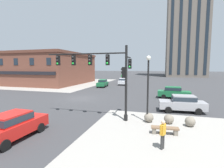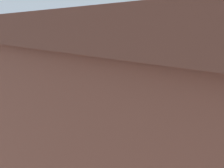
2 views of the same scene
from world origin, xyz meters
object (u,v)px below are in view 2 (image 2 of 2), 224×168
(car_main_northbound_far, at_px, (77,96))
(car_cross_eastbound, at_px, (209,70))
(pedestrian_near_bench, at_px, (163,65))
(bollard_sphere_curb_c, at_px, (138,69))
(car_main_southbound_near, at_px, (85,72))
(bollard_sphere_curb_b, at_px, (143,70))
(bollard_sphere_curb_a, at_px, (150,71))
(street_lamp_corner_near, at_px, (151,54))
(bench_near_signal, at_px, (154,70))
(pedestrian_with_bag, at_px, (174,62))
(pedestrian_walking_east, at_px, (156,60))
(traffic_signal_main, at_px, (167,50))
(car_parked_curb, at_px, (11,97))
(pedestrian_at_curb, at_px, (153,60))
(car_main_northbound_near, at_px, (120,68))
(bench_mid_block, at_px, (134,67))
(car_cross_westbound, at_px, (82,62))

(car_main_northbound_far, xyz_separation_m, car_cross_eastbound, (3.62, -27.24, 0.00))
(pedestrian_near_bench, xyz_separation_m, car_cross_eastbound, (-8.99, -1.27, -0.03))
(bollard_sphere_curb_c, xyz_separation_m, car_main_southbound_near, (-0.33, 11.61, 0.54))
(bollard_sphere_curb_b, bearing_deg, bollard_sphere_curb_c, -7.63)
(bollard_sphere_curb_b, distance_m, car_main_northbound_far, 25.25)
(bollard_sphere_curb_b, relative_size, car_cross_eastbound, 0.17)
(bollard_sphere_curb_a, bearing_deg, bollard_sphere_curb_c, -2.91)
(street_lamp_corner_near, bearing_deg, bench_near_signal, -58.04)
(car_main_southbound_near, bearing_deg, pedestrian_with_bag, -87.21)
(bench_near_signal, xyz_separation_m, pedestrian_walking_east, (7.94, -8.62, 0.57))
(traffic_signal_main, xyz_separation_m, car_parked_curb, (-4.38, 27.25, -3.36))
(pedestrian_walking_east, bearing_deg, pedestrian_at_curb, 118.96)
(pedestrian_at_curb, distance_m, car_cross_eastbound, 16.06)
(car_main_northbound_near, height_order, car_main_northbound_far, same)
(car_main_southbound_near, distance_m, car_parked_curb, 19.17)
(bench_near_signal, distance_m, pedestrian_with_bag, 8.82)
(car_main_northbound_near, relative_size, car_main_southbound_near, 1.00)
(bollard_sphere_curb_c, distance_m, bench_mid_block, 3.63)
(traffic_signal_main, distance_m, bollard_sphere_curb_c, 7.89)
(car_main_northbound_far, xyz_separation_m, car_main_southbound_near, (14.35, -10.12, 0.00))
(bollard_sphere_curb_a, relative_size, pedestrian_near_bench, 0.46)
(bollard_sphere_curb_c, distance_m, car_main_southbound_near, 11.63)
(pedestrian_near_bench, distance_m, pedestrian_walking_east, 10.37)
(traffic_signal_main, distance_m, car_cross_westbound, 19.74)
(pedestrian_at_curb, height_order, car_main_northbound_far, pedestrian_at_curb)
(traffic_signal_main, distance_m, car_main_northbound_near, 8.68)
(pedestrian_near_bench, bearing_deg, car_main_northbound_far, 115.89)
(pedestrian_walking_east, relative_size, car_parked_curb, 0.35)
(bollard_sphere_curb_a, distance_m, car_main_southbound_near, 11.80)
(pedestrian_at_curb, bearing_deg, bench_mid_block, 104.06)
(street_lamp_corner_near, bearing_deg, bollard_sphere_curb_a, 43.79)
(traffic_signal_main, xyz_separation_m, bench_near_signal, (4.97, -2.19, -3.95))
(pedestrian_at_curb, bearing_deg, bollard_sphere_curb_c, 119.66)
(traffic_signal_main, distance_m, bench_near_signal, 6.72)
(pedestrian_with_bag, relative_size, car_cross_westbound, 0.35)
(bollard_sphere_curb_a, height_order, bollard_sphere_curb_b, same)
(bollard_sphere_curb_c, bearing_deg, pedestrian_at_curb, -60.34)
(bollard_sphere_curb_a, relative_size, car_cross_eastbound, 0.17)
(car_main_northbound_far, relative_size, car_main_southbound_near, 1.01)
(pedestrian_walking_east, xyz_separation_m, car_parked_curb, (-17.29, 38.06, 0.02))
(pedestrian_near_bench, relative_size, car_main_southbound_near, 0.37)
(bollard_sphere_curb_c, relative_size, pedestrian_at_curb, 0.43)
(bollard_sphere_curb_b, height_order, pedestrian_with_bag, pedestrian_with_bag)
(traffic_signal_main, relative_size, street_lamp_corner_near, 1.38)
(car_cross_westbound, height_order, car_parked_curb, same)
(car_main_northbound_near, xyz_separation_m, car_main_southbound_near, (-0.29, 7.31, 0.00))
(car_main_southbound_near, bearing_deg, pedestrian_near_bench, -96.30)
(pedestrian_walking_east, xyz_separation_m, car_main_northbound_far, (-20.73, 32.42, 0.02))
(pedestrian_walking_east, bearing_deg, pedestrian_near_bench, 141.57)
(bench_near_signal, height_order, bench_mid_block, same)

